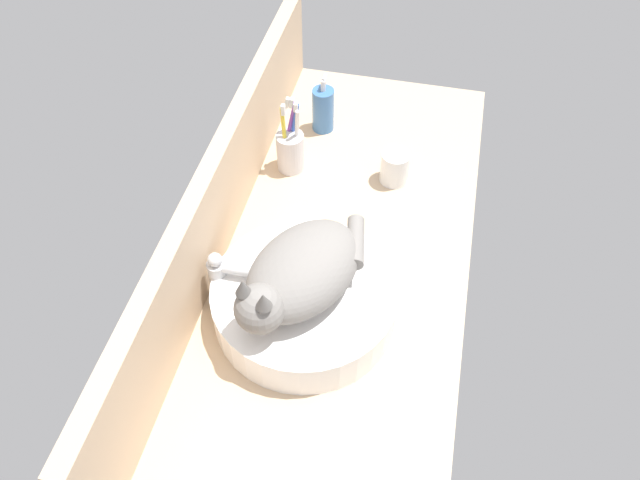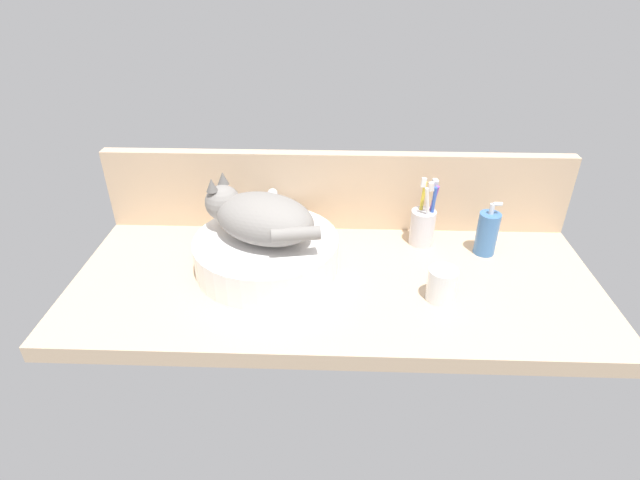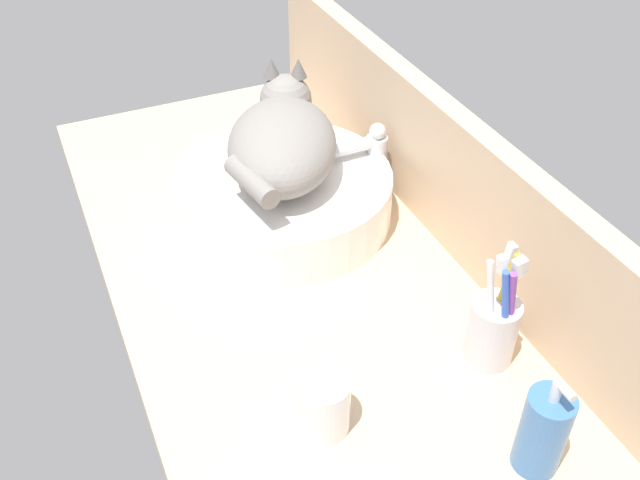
# 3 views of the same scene
# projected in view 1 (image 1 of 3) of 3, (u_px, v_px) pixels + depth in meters

# --- Properties ---
(ground_plane) EXTENTS (1.27, 0.54, 0.04)m
(ground_plane) POSITION_uv_depth(u_px,v_px,m) (340.00, 257.00, 1.34)
(ground_plane) COLOR #D1B28E
(backsplash_panel) EXTENTS (1.27, 0.04, 0.22)m
(backsplash_panel) POSITION_uv_depth(u_px,v_px,m) (220.00, 196.00, 1.28)
(backsplash_panel) COLOR #CCAD8C
(backsplash_panel) RESTS_ON ground_plane
(sink_basin) EXTENTS (0.35, 0.35, 0.08)m
(sink_basin) POSITION_uv_depth(u_px,v_px,m) (305.00, 300.00, 1.19)
(sink_basin) COLOR white
(sink_basin) RESTS_ON ground_plane
(cat) EXTENTS (0.30, 0.26, 0.14)m
(cat) POSITION_uv_depth(u_px,v_px,m) (299.00, 274.00, 1.11)
(cat) COLOR gray
(cat) RESTS_ON sink_basin
(faucet) EXTENTS (0.04, 0.12, 0.14)m
(faucet) POSITION_uv_depth(u_px,v_px,m) (224.00, 277.00, 1.19)
(faucet) COLOR silver
(faucet) RESTS_ON ground_plane
(soap_dispenser) EXTENTS (0.05, 0.05, 0.15)m
(soap_dispenser) POSITION_uv_depth(u_px,v_px,m) (323.00, 109.00, 1.54)
(soap_dispenser) COLOR #3F72B2
(soap_dispenser) RESTS_ON ground_plane
(toothbrush_cup) EXTENTS (0.06, 0.06, 0.19)m
(toothbrush_cup) POSITION_uv_depth(u_px,v_px,m) (290.00, 149.00, 1.45)
(toothbrush_cup) COLOR silver
(toothbrush_cup) RESTS_ON ground_plane
(water_glass) EXTENTS (0.07, 0.07, 0.08)m
(water_glass) POSITION_uv_depth(u_px,v_px,m) (394.00, 168.00, 1.44)
(water_glass) COLOR white
(water_glass) RESTS_ON ground_plane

